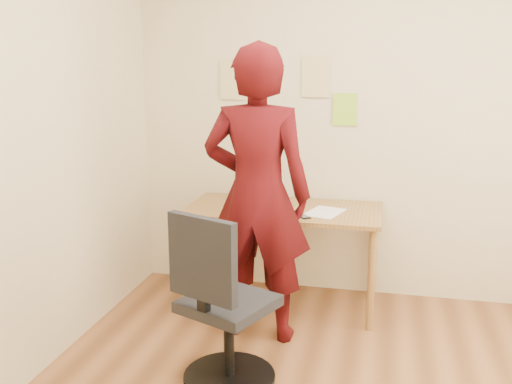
% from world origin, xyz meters
% --- Properties ---
extents(room, '(3.58, 3.58, 2.78)m').
position_xyz_m(room, '(0.00, 0.00, 1.35)').
color(room, brown).
rests_on(room, ground).
extents(desk, '(1.40, 0.70, 0.74)m').
position_xyz_m(desk, '(-0.54, 1.38, 0.65)').
color(desk, olive).
rests_on(desk, ground).
extents(laptop, '(0.42, 0.40, 0.24)m').
position_xyz_m(laptop, '(-0.68, 1.36, 0.79)').
color(laptop, '#B8B7BF').
rests_on(laptop, desk).
extents(paper_sheet, '(0.30, 0.37, 0.00)m').
position_xyz_m(paper_sheet, '(-0.24, 1.33, 0.74)').
color(paper_sheet, white).
rests_on(paper_sheet, desk).
extents(phone, '(0.11, 0.13, 0.01)m').
position_xyz_m(phone, '(-0.37, 1.17, 0.74)').
color(phone, black).
rests_on(phone, desk).
extents(wall_note_left, '(0.21, 0.00, 0.30)m').
position_xyz_m(wall_note_left, '(-1.01, 1.74, 1.64)').
color(wall_note_left, '#DAC482').
rests_on(wall_note_left, room).
extents(wall_note_mid, '(0.21, 0.00, 0.30)m').
position_xyz_m(wall_note_mid, '(-0.37, 1.74, 1.66)').
color(wall_note_mid, '#DAC482').
rests_on(wall_note_mid, room).
extents(wall_note_right, '(0.18, 0.00, 0.24)m').
position_xyz_m(wall_note_right, '(-0.15, 1.74, 1.43)').
color(wall_note_right, '#9EDD31').
rests_on(wall_note_right, room).
extents(office_chair, '(0.58, 0.59, 1.01)m').
position_xyz_m(office_chair, '(-0.68, 0.21, 0.43)').
color(office_chair, black).
rests_on(office_chair, ground).
extents(person, '(0.70, 0.46, 1.90)m').
position_xyz_m(person, '(-0.62, 0.86, 0.95)').
color(person, '#3E080A').
rests_on(person, ground).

